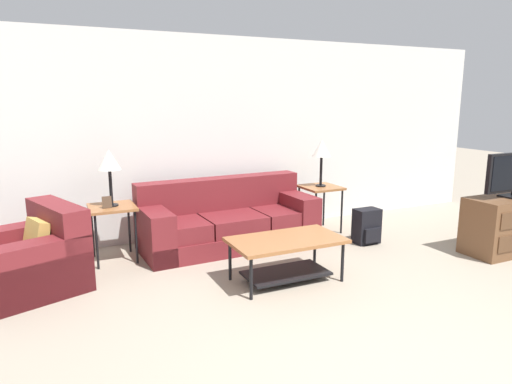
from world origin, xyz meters
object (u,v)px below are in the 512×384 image
(table_lamp_right, at_px, (322,150))
(backpack, at_px, (367,227))
(side_table_right, at_px, (320,191))
(tv_console, at_px, (511,224))
(table_lamp_left, at_px, (109,162))
(couch, at_px, (228,222))
(coffee_table, at_px, (286,250))
(side_table_left, at_px, (112,212))
(armchair, at_px, (31,260))

(table_lamp_right, distance_m, backpack, 1.18)
(side_table_right, xyz_separation_m, tv_console, (1.60, -1.69, -0.23))
(table_lamp_left, relative_size, table_lamp_right, 1.00)
(backpack, bearing_deg, side_table_right, 108.91)
(tv_console, bearing_deg, couch, 150.98)
(coffee_table, relative_size, backpack, 2.53)
(coffee_table, xyz_separation_m, table_lamp_left, (-1.47, 1.35, 0.80))
(coffee_table, height_order, table_lamp_right, table_lamp_right)
(coffee_table, xyz_separation_m, side_table_left, (-1.47, 1.35, 0.23))
(table_lamp_left, bearing_deg, side_table_right, 0.00)
(couch, height_order, table_lamp_right, table_lamp_right)
(armchair, bearing_deg, table_lamp_left, 30.38)
(couch, xyz_separation_m, coffee_table, (0.10, -1.31, 0.03))
(armchair, bearing_deg, side_table_right, 7.82)
(side_table_left, relative_size, tv_console, 0.53)
(side_table_right, bearing_deg, tv_console, -46.58)
(side_table_left, xyz_separation_m, table_lamp_left, (0.00, -0.00, 0.57))
(table_lamp_left, distance_m, backpack, 3.21)
(armchair, distance_m, backpack, 3.84)
(side_table_left, distance_m, table_lamp_left, 0.57)
(coffee_table, distance_m, tv_console, 2.89)
(coffee_table, relative_size, table_lamp_right, 1.79)
(backpack, bearing_deg, coffee_table, -157.08)
(tv_console, bearing_deg, coffee_table, 173.34)
(side_table_right, bearing_deg, armchair, -172.18)
(table_lamp_right, bearing_deg, table_lamp_left, 180.00)
(coffee_table, xyz_separation_m, side_table_right, (1.27, 1.35, 0.23))
(couch, distance_m, armchair, 2.26)
(table_lamp_right, bearing_deg, side_table_left, 180.00)
(tv_console, bearing_deg, side_table_left, 158.75)
(couch, relative_size, backpack, 4.95)
(armchair, bearing_deg, couch, 11.56)
(couch, height_order, side_table_right, couch)
(armchair, bearing_deg, backpack, -3.30)
(table_lamp_right, height_order, backpack, table_lamp_right)
(table_lamp_left, bearing_deg, coffee_table, -42.62)
(couch, height_order, side_table_left, couch)
(backpack, bearing_deg, armchair, 176.70)
(armchair, distance_m, side_table_right, 3.63)
(side_table_right, xyz_separation_m, backpack, (0.24, -0.71, -0.35))
(couch, bearing_deg, tv_console, -29.02)
(coffee_table, distance_m, table_lamp_left, 2.15)
(couch, relative_size, table_lamp_left, 3.49)
(armchair, xyz_separation_m, tv_console, (5.18, -1.20, 0.05))
(side_table_left, height_order, tv_console, tv_console)
(couch, relative_size, coffee_table, 1.95)
(coffee_table, height_order, side_table_left, side_table_left)
(coffee_table, bearing_deg, side_table_left, 137.38)
(couch, xyz_separation_m, table_lamp_left, (-1.37, 0.04, 0.83))
(side_table_left, bearing_deg, side_table_right, 0.00)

